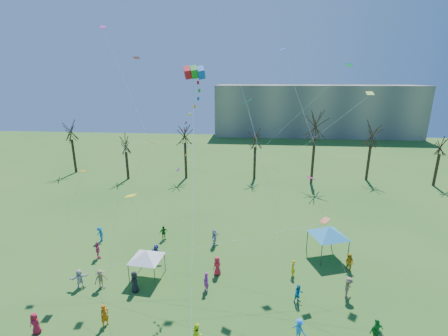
# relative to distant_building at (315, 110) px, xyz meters

# --- Properties ---
(distant_building) EXTENTS (60.00, 14.00, 15.00)m
(distant_building) POSITION_rel_distant_building_xyz_m (0.00, 0.00, 0.00)
(distant_building) COLOR gray
(distant_building) RESTS_ON ground
(bare_tree_row) EXTENTS (68.09, 9.17, 12.36)m
(bare_tree_row) POSITION_rel_distant_building_xyz_m (-18.11, -46.19, -0.16)
(bare_tree_row) COLOR black
(bare_tree_row) RESTS_ON ground
(big_box_kite) EXTENTS (2.11, 8.33, 20.94)m
(big_box_kite) POSITION_rel_distant_building_xyz_m (-23.95, -72.82, 5.60)
(big_box_kite) COLOR red
(big_box_kite) RESTS_ON ground
(canopy_tent_white) EXTENTS (3.62, 3.62, 2.72)m
(canopy_tent_white) POSITION_rel_distant_building_xyz_m (-27.94, -74.91, -5.19)
(canopy_tent_white) COLOR #3F3F44
(canopy_tent_white) RESTS_ON ground
(canopy_tent_blue) EXTENTS (4.17, 4.17, 3.28)m
(canopy_tent_blue) POSITION_rel_distant_building_xyz_m (-11.28, -69.97, -4.72)
(canopy_tent_blue) COLOR #3F3F44
(canopy_tent_blue) RESTS_ON ground
(festival_crowd) EXTENTS (26.52, 14.41, 1.86)m
(festival_crowd) POSITION_rel_distant_building_xyz_m (-23.61, -74.96, -6.64)
(festival_crowd) COLOR #BB1732
(festival_crowd) RESTS_ON ground
(small_kites_aloft) EXTENTS (26.37, 17.33, 33.19)m
(small_kites_aloft) POSITION_rel_distant_building_xyz_m (-21.36, -71.08, 6.41)
(small_kites_aloft) COLOR #F89E0D
(small_kites_aloft) RESTS_ON ground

